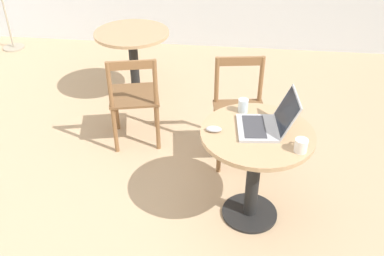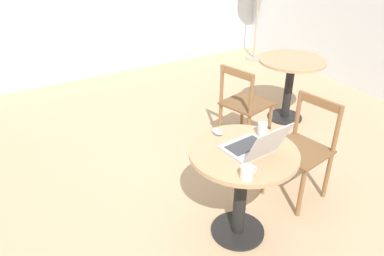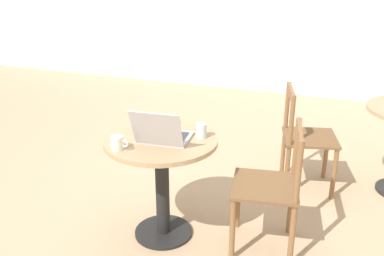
# 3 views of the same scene
# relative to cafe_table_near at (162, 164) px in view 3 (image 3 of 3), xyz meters

# --- Properties ---
(ground_plane) EXTENTS (16.00, 16.00, 0.00)m
(ground_plane) POSITION_rel_cafe_table_near_xyz_m (-0.18, 0.42, -0.53)
(ground_plane) COLOR tan
(cafe_table_near) EXTENTS (0.73, 0.73, 0.71)m
(cafe_table_near) POSITION_rel_cafe_table_near_xyz_m (0.00, 0.00, 0.00)
(cafe_table_near) COLOR black
(cafe_table_near) RESTS_ON ground_plane
(chair_near_right) EXTENTS (0.47, 0.47, 0.84)m
(chair_near_right) POSITION_rel_cafe_table_near_xyz_m (0.70, 0.11, -0.10)
(chair_near_right) COLOR brown
(chair_near_right) RESTS_ON ground_plane
(chair_mid_left) EXTENTS (0.49, 0.49, 0.84)m
(chair_mid_left) POSITION_rel_cafe_table_near_xyz_m (0.80, 1.00, -0.10)
(chair_mid_left) COLOR brown
(chair_mid_left) RESTS_ON ground_plane
(laptop) EXTENTS (0.34, 0.38, 0.25)m
(laptop) POSITION_rel_cafe_table_near_xyz_m (0.04, -0.05, 0.23)
(laptop) COLOR #B7B7BC
(laptop) RESTS_ON cafe_table_near
(mouse) EXTENTS (0.06, 0.10, 0.03)m
(mouse) POSITION_rel_cafe_table_near_xyz_m (-0.02, 0.28, 0.20)
(mouse) COLOR #B7B7BC
(mouse) RESTS_ON cafe_table_near
(mug) EXTENTS (0.11, 0.08, 0.08)m
(mug) POSITION_rel_cafe_table_near_xyz_m (-0.17, -0.25, 0.22)
(mug) COLOR silver
(mug) RESTS_ON cafe_table_near
(drinking_glass) EXTENTS (0.07, 0.07, 0.09)m
(drinking_glass) POSITION_rel_cafe_table_near_xyz_m (0.24, 0.10, 0.23)
(drinking_glass) COLOR silver
(drinking_glass) RESTS_ON cafe_table_near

